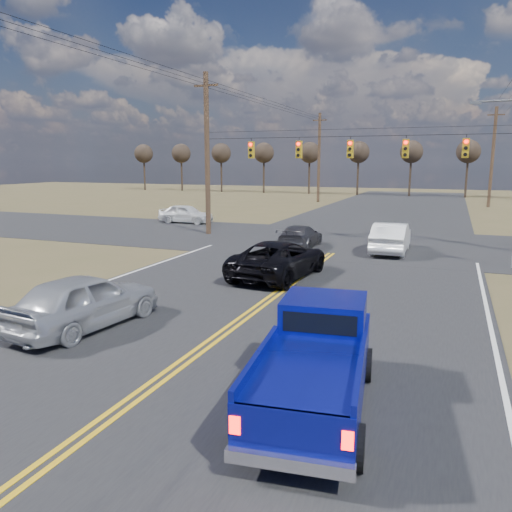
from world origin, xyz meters
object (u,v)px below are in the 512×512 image
(silver_suv, at_px, (85,300))
(white_car_queue, at_px, (391,238))
(pickup_truck, at_px, (316,362))
(black_suv, at_px, (279,259))
(cross_car_west, at_px, (186,214))
(dgrey_car_queue, at_px, (300,236))

(silver_suv, xyz_separation_m, white_car_queue, (6.56, 15.33, -0.01))
(pickup_truck, bearing_deg, silver_suv, 156.61)
(silver_suv, distance_m, black_suv, 8.50)
(white_car_queue, relative_size, cross_car_west, 1.13)
(black_suv, distance_m, dgrey_car_queue, 7.23)
(dgrey_car_queue, bearing_deg, black_suv, 98.11)
(silver_suv, relative_size, white_car_queue, 0.98)
(pickup_truck, height_order, cross_car_west, pickup_truck)
(silver_suv, bearing_deg, white_car_queue, -106.37)
(silver_suv, height_order, white_car_queue, silver_suv)
(pickup_truck, bearing_deg, dgrey_car_queue, 100.67)
(pickup_truck, distance_m, dgrey_car_queue, 18.05)
(dgrey_car_queue, distance_m, cross_car_west, 13.45)
(pickup_truck, distance_m, black_suv, 10.92)
(pickup_truck, relative_size, black_suv, 0.96)
(pickup_truck, relative_size, dgrey_car_queue, 1.21)
(silver_suv, distance_m, dgrey_car_queue, 15.17)
(black_suv, height_order, white_car_queue, white_car_queue)
(black_suv, xyz_separation_m, cross_car_west, (-12.47, 14.53, -0.04))
(black_suv, relative_size, cross_car_west, 1.29)
(black_suv, relative_size, dgrey_car_queue, 1.27)
(black_suv, bearing_deg, silver_suv, 75.08)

